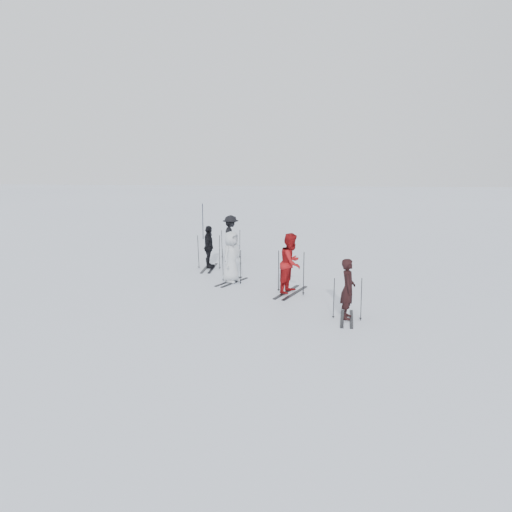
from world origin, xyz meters
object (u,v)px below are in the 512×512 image
Objects in this scene: skier_red at (291,264)px; skier_grey at (231,258)px; skier_uphill_far at (231,237)px; skier_near_dark at (348,290)px; piste_marker at (203,221)px; skier_uphill_left at (209,248)px.

skier_red reaches higher than skier_grey.
skier_grey is 0.97× the size of skier_uphill_far.
skier_grey is at bearing 49.59° from skier_near_dark.
skier_red is 1.05× the size of skier_uphill_far.
skier_grey is at bearing 82.04° from skier_red.
skier_uphill_far is 5.24m from piste_marker.
piste_marker is at bearing 47.27° from skier_red.
skier_uphill_far is (0.48, 2.12, 0.08)m from skier_uphill_left.
skier_uphill_far reaches higher than skier_near_dark.
skier_near_dark is 0.98× the size of skier_uphill_left.
skier_red is at bearing 37.04° from skier_near_dark.
skier_red is 1.08× the size of skier_grey.
skier_near_dark is at bearing -140.83° from skier_uphill_left.
skier_near_dark is 0.86× the size of piste_marker.
skier_grey is 9.35m from piste_marker.
skier_uphill_left is 7.08m from piste_marker.
skier_grey is at bearing -151.12° from skier_uphill_left.
skier_uphill_left is at bearing 66.67° from skier_red.
skier_grey is 4.19m from skier_uphill_far.
skier_grey is 1.07× the size of skier_uphill_left.
skier_red is 4.49m from skier_uphill_left.
piste_marker is (-1.75, 6.86, 0.11)m from skier_uphill_left.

